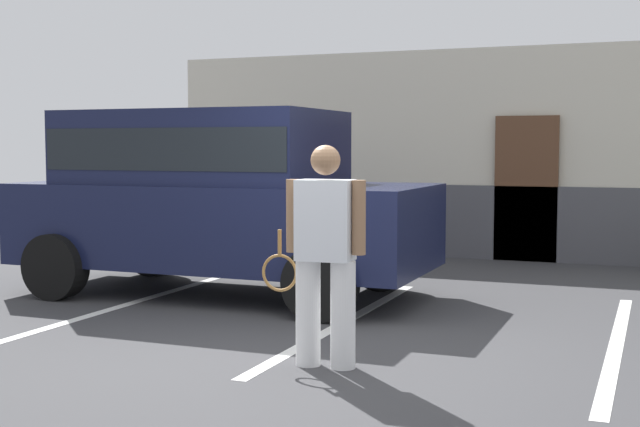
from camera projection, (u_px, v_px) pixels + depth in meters
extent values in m
plane|color=#38383A|center=(294.00, 360.00, 6.65)|extent=(40.00, 40.00, 0.00)
cube|color=silver|center=(127.00, 304.00, 8.99)|extent=(0.12, 4.40, 0.01)
cube|color=silver|center=(345.00, 322.00, 8.09)|extent=(0.12, 4.40, 0.01)
cube|color=silver|center=(616.00, 344.00, 7.19)|extent=(0.12, 4.40, 0.01)
cube|color=beige|center=(473.00, 154.00, 12.78)|extent=(9.61, 0.30, 3.10)
cube|color=#4C4C51|center=(470.00, 222.00, 12.68)|extent=(8.07, 0.10, 1.09)
cube|color=brown|center=(526.00, 189.00, 12.32)|extent=(0.90, 0.06, 2.10)
cube|color=#141938|center=(223.00, 224.00, 9.53)|extent=(4.61, 1.92, 0.90)
cube|color=#141938|center=(203.00, 147.00, 9.55)|extent=(2.91, 1.77, 0.80)
cube|color=black|center=(203.00, 149.00, 9.55)|extent=(2.85, 1.79, 0.44)
cylinder|color=black|center=(382.00, 259.00, 9.86)|extent=(0.72, 0.26, 0.72)
cylinder|color=black|center=(320.00, 284.00, 8.10)|extent=(0.72, 0.26, 0.72)
cylinder|color=black|center=(153.00, 247.00, 11.02)|extent=(0.72, 0.26, 0.72)
cylinder|color=black|center=(55.00, 267.00, 9.26)|extent=(0.72, 0.26, 0.72)
cylinder|color=white|center=(343.00, 315.00, 6.38)|extent=(0.19, 0.19, 0.81)
cylinder|color=white|center=(308.00, 312.00, 6.47)|extent=(0.19, 0.19, 0.81)
cube|color=silver|center=(325.00, 220.00, 6.37)|extent=(0.43, 0.28, 0.60)
sphere|color=#8C6647|center=(325.00, 160.00, 6.34)|extent=(0.22, 0.22, 0.22)
cylinder|color=#8C6647|center=(359.00, 218.00, 6.29)|extent=(0.10, 0.10, 0.55)
cylinder|color=#8C6647|center=(293.00, 216.00, 6.45)|extent=(0.10, 0.10, 0.55)
torus|color=olive|center=(280.00, 273.00, 6.57)|extent=(0.37, 0.04, 0.37)
cylinder|color=olive|center=(280.00, 243.00, 6.55)|extent=(0.03, 0.03, 0.20)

